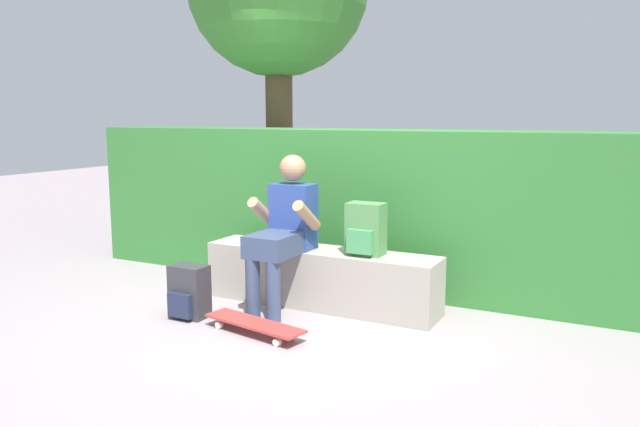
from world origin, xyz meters
TOP-DOWN VIEW (x-y plane):
  - ground_plane at (0.00, 0.00)m, footprint 24.00×24.00m
  - bench_main at (0.00, 0.42)m, footprint 1.93×0.40m
  - person_skater at (-0.22, 0.21)m, footprint 0.49×0.62m
  - skateboard_near_person at (-0.11, -0.39)m, footprint 0.82×0.35m
  - backpack_on_bench at (0.39, 0.41)m, footprint 0.28×0.23m
  - backpack_on_ground at (-0.75, -0.30)m, footprint 0.28×0.23m
  - hedge_row at (0.22, 1.24)m, footprint 5.93×0.74m

SIDE VIEW (x-z plane):
  - ground_plane at x=0.00m, z-range 0.00..0.00m
  - skateboard_near_person at x=-0.11m, z-range 0.03..0.12m
  - backpack_on_ground at x=-0.75m, z-range -0.01..0.39m
  - bench_main at x=0.00m, z-range 0.00..0.46m
  - backpack_on_bench at x=0.39m, z-range 0.45..0.85m
  - person_skater at x=-0.22m, z-range 0.05..1.26m
  - hedge_row at x=0.22m, z-range 0.00..1.39m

